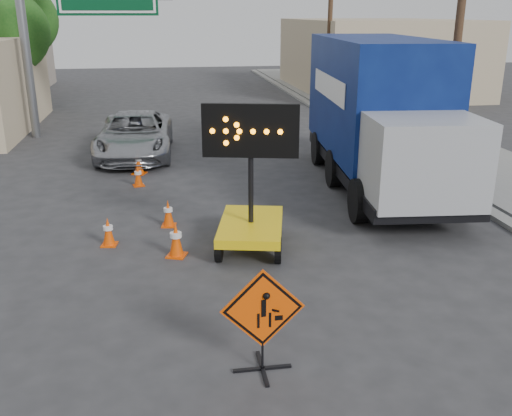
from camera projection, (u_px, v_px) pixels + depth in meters
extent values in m
plane|color=#2D2D30|center=(256.00, 369.00, 8.48)|extent=(100.00, 100.00, 0.00)
cube|color=gray|center=(368.00, 139.00, 23.56)|extent=(0.40, 60.00, 0.12)
cube|color=gray|center=(421.00, 137.00, 23.91)|extent=(4.00, 60.00, 0.15)
cube|color=tan|center=(376.00, 56.00, 37.73)|extent=(10.00, 14.00, 4.60)
cylinder|color=slate|center=(26.00, 55.00, 23.17)|extent=(0.36, 0.36, 6.80)
cylinder|color=slate|center=(16.00, 23.00, 29.96)|extent=(0.44, 0.44, 9.00)
cylinder|color=#49321F|center=(459.00, 30.00, 17.58)|extent=(0.26, 0.26, 9.00)
cylinder|color=#49321F|center=(330.00, 23.00, 30.64)|extent=(0.26, 0.26, 9.00)
cylinder|color=#49321F|center=(16.00, 87.00, 27.24)|extent=(0.28, 0.28, 3.25)
sphere|color=#1B4E16|center=(9.00, 32.00, 26.41)|extent=(3.71, 3.71, 3.71)
cylinder|color=#49321F|center=(29.00, 69.00, 34.50)|extent=(0.28, 0.28, 3.58)
sphere|color=#1B4E16|center=(23.00, 20.00, 33.58)|extent=(4.10, 4.10, 4.10)
cube|color=black|center=(262.00, 368.00, 8.45)|extent=(0.87, 0.06, 0.04)
cube|color=black|center=(262.00, 368.00, 8.45)|extent=(0.06, 0.87, 0.04)
cylinder|color=black|center=(262.00, 350.00, 8.35)|extent=(0.03, 0.03, 0.68)
cube|color=#F24A05|center=(263.00, 309.00, 8.13)|extent=(1.24, 0.03, 1.23)
cube|color=black|center=(263.00, 309.00, 8.13)|extent=(1.15, 0.01, 1.15)
cube|color=yellow|center=(251.00, 226.00, 12.70)|extent=(1.84, 2.52, 0.20)
cylinder|color=black|center=(251.00, 169.00, 12.27)|extent=(0.11, 0.11, 2.50)
cube|color=black|center=(251.00, 130.00, 12.00)|extent=(2.02, 0.57, 1.14)
imported|color=#A1A3A8|center=(135.00, 135.00, 20.83)|extent=(2.85, 5.76, 1.57)
cube|color=black|center=(378.00, 166.00, 17.05)|extent=(3.51, 9.19, 0.34)
cube|color=#06134C|center=(372.00, 96.00, 17.25)|extent=(3.44, 7.19, 3.37)
cube|color=#9EA0A5|center=(437.00, 160.00, 13.35)|extent=(2.76, 2.25, 2.02)
cube|color=#F24A05|center=(177.00, 255.00, 12.41)|extent=(0.51, 0.51, 0.03)
cone|color=#F24A05|center=(176.00, 239.00, 12.28)|extent=(0.31, 0.31, 0.74)
cylinder|color=silver|center=(176.00, 235.00, 12.25)|extent=(0.25, 0.25, 0.11)
cube|color=#F24A05|center=(109.00, 245.00, 12.98)|extent=(0.39, 0.39, 0.03)
cone|color=#F24A05|center=(108.00, 231.00, 12.87)|extent=(0.26, 0.26, 0.64)
cylinder|color=silver|center=(108.00, 228.00, 12.85)|extent=(0.22, 0.22, 0.09)
cube|color=#F24A05|center=(169.00, 225.00, 14.15)|extent=(0.39, 0.39, 0.03)
cone|color=#F24A05|center=(168.00, 213.00, 14.04)|extent=(0.27, 0.27, 0.65)
cylinder|color=silver|center=(168.00, 210.00, 14.02)|extent=(0.22, 0.22, 0.09)
cube|color=#F24A05|center=(139.00, 185.00, 17.43)|extent=(0.39, 0.39, 0.03)
cone|color=#F24A05|center=(138.00, 175.00, 17.32)|extent=(0.25, 0.25, 0.62)
cylinder|color=silver|center=(138.00, 173.00, 17.30)|extent=(0.21, 0.21, 0.09)
cube|color=#F24A05|center=(139.00, 173.00, 18.73)|extent=(0.53, 0.53, 0.03)
cone|color=#F24A05|center=(138.00, 161.00, 18.60)|extent=(0.32, 0.32, 0.77)
cylinder|color=silver|center=(138.00, 159.00, 18.57)|extent=(0.26, 0.26, 0.11)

